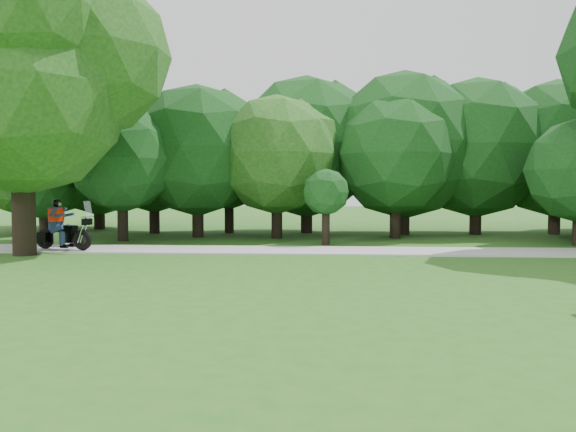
{
  "coord_description": "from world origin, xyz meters",
  "views": [
    {
      "loc": [
        -1.41,
        -9.95,
        2.09
      ],
      "look_at": [
        -2.24,
        3.16,
        1.4
      ],
      "focal_mm": 35.0,
      "sensor_mm": 36.0,
      "label": 1
    }
  ],
  "objects": [
    {
      "name": "tree_line",
      "position": [
        -0.16,
        14.77,
        3.61
      ],
      "size": [
        39.18,
        11.98,
        7.61
      ],
      "color": "black",
      "rests_on": "ground"
    },
    {
      "name": "ground",
      "position": [
        0.0,
        0.0,
        0.0
      ],
      "size": [
        100.0,
        100.0,
        0.0
      ],
      "primitive_type": "plane",
      "color": "#25611B",
      "rests_on": "ground"
    },
    {
      "name": "walkway",
      "position": [
        0.0,
        8.0,
        0.03
      ],
      "size": [
        60.0,
        2.2,
        0.06
      ],
      "primitive_type": "cube",
      "color": "#ACACA6",
      "rests_on": "ground"
    },
    {
      "name": "big_tree_west",
      "position": [
        -10.54,
        6.85,
        5.76
      ],
      "size": [
        8.64,
        6.56,
        9.96
      ],
      "color": "black",
      "rests_on": "ground"
    },
    {
      "name": "touring_motorcycle",
      "position": [
        -9.89,
        7.55,
        0.65
      ],
      "size": [
        2.11,
        1.02,
        1.63
      ],
      "rotation": [
        0.0,
        0.0,
        -0.26
      ],
      "color": "black",
      "rests_on": "walkway"
    }
  ]
}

